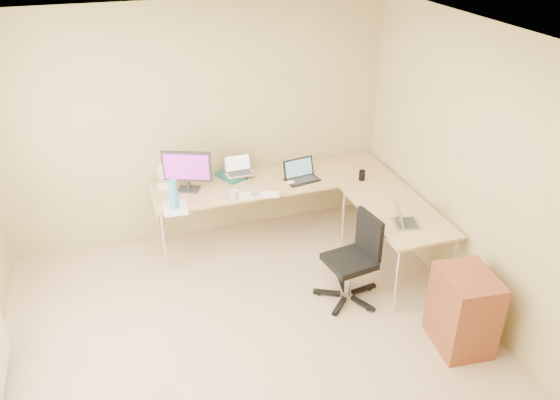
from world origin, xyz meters
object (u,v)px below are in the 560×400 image
object	(u,v)px
laptop_center	(239,166)
office_chair	(350,255)
monitor	(187,171)
mug	(233,195)
desk_main	(274,209)
desk_return	(394,240)
water_bottle	(174,195)
laptop_black	(302,171)
laptop_return	(408,215)
desk_fan	(168,174)
cabinet	(463,311)
keyboard	(258,195)

from	to	relation	value
laptop_center	office_chair	size ratio (longest dim) A/B	0.34
monitor	mug	xyz separation A→B (m)	(0.40, -0.35, -0.17)
desk_main	laptop_center	bearing A→B (deg)	155.76
desk_return	monitor	size ratio (longest dim) A/B	2.50
office_chair	water_bottle	bearing A→B (deg)	137.34
desk_main	desk_return	size ratio (longest dim) A/B	2.04
desk_main	laptop_black	distance (m)	0.57
laptop_return	monitor	bearing A→B (deg)	67.32
desk_main	desk_return	world-z (taller)	same
monitor	office_chair	size ratio (longest dim) A/B	0.58
desk_fan	cabinet	xyz separation A→B (m)	(2.12, -2.36, -0.52)
keyboard	desk_fan	size ratio (longest dim) A/B	1.46
mug	laptop_center	bearing A→B (deg)	68.04
laptop_center	laptop_black	xyz separation A→B (m)	(0.64, -0.26, -0.04)
desk_return	cabinet	size ratio (longest dim) A/B	1.78
desk_fan	laptop_black	bearing A→B (deg)	-15.74
keyboard	cabinet	distance (m)	2.29
keyboard	laptop_center	bearing A→B (deg)	113.88
desk_return	monitor	world-z (taller)	monitor
keyboard	desk_return	bearing A→B (deg)	-15.92
desk_return	cabinet	distance (m)	1.16
desk_return	laptop_center	bearing A→B (deg)	138.83
laptop_center	desk_fan	bearing A→B (deg)	175.44
monitor	keyboard	xyz separation A→B (m)	(0.66, -0.35, -0.21)
desk_return	laptop_return	xyz separation A→B (m)	(-0.06, -0.28, 0.47)
keyboard	laptop_return	distance (m)	1.54
laptop_black	mug	distance (m)	0.84
desk_main	office_chair	xyz separation A→B (m)	(0.34, -1.29, 0.14)
laptop_center	mug	distance (m)	0.50
desk_main	office_chair	distance (m)	1.34
mug	cabinet	xyz separation A→B (m)	(1.54, -1.86, -0.42)
monitor	desk_fan	xyz separation A→B (m)	(-0.19, 0.15, -0.08)
desk_fan	office_chair	world-z (taller)	desk_fan
monitor	office_chair	world-z (taller)	monitor
desk_main	laptop_center	world-z (taller)	laptop_center
desk_main	desk_fan	bearing A→B (deg)	169.84
monitor	cabinet	size ratio (longest dim) A/B	0.71
keyboard	laptop_return	size ratio (longest dim) A/B	1.39
desk_return	mug	xyz separation A→B (m)	(-1.51, 0.70, 0.41)
mug	laptop_black	bearing A→B (deg)	13.06
desk_return	office_chair	world-z (taller)	office_chair
monitor	laptop_return	bearing A→B (deg)	-13.08
laptop_black	water_bottle	size ratio (longest dim) A/B	1.17
laptop_center	mug	xyz separation A→B (m)	(-0.18, -0.45, -0.10)
monitor	desk_fan	world-z (taller)	monitor
monitor	laptop_black	world-z (taller)	monitor
keyboard	mug	world-z (taller)	mug
monitor	water_bottle	xyz separation A→B (m)	(-0.20, -0.35, -0.07)
water_bottle	office_chair	xyz separation A→B (m)	(1.47, -0.99, -0.38)
desk_main	office_chair	size ratio (longest dim) A/B	2.96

